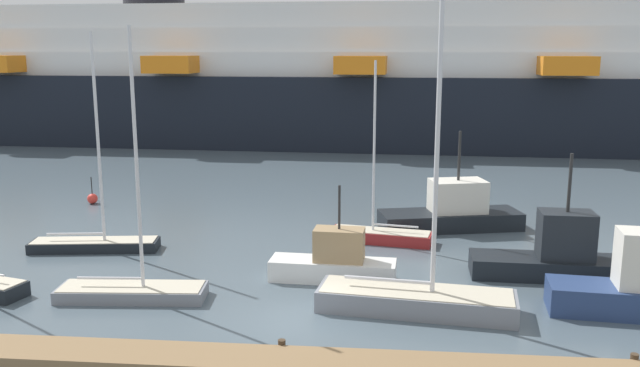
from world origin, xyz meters
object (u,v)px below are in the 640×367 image
sailboat_0 (416,296)px  sailboat_3 (132,287)px  sailboat_2 (381,234)px  cruise_ship (366,80)px  fishing_boat_3 (335,262)px  fishing_boat_1 (453,212)px  sailboat_1 (95,240)px  fishing_boat_0 (559,256)px  channel_buoy_0 (92,199)px

sailboat_0 → sailboat_3: (-11.18, 0.29, -0.15)m
sailboat_2 → cruise_ship: 39.16m
fishing_boat_3 → cruise_ship: 45.01m
fishing_boat_3 → cruise_ship: size_ratio=0.04×
sailboat_0 → fishing_boat_1: (2.59, 12.22, 0.34)m
sailboat_3 → fishing_boat_3: (7.87, 2.87, 0.36)m
sailboat_1 → fishing_boat_1: size_ratio=1.31×
sailboat_3 → sailboat_0: bearing=-5.3°
sailboat_1 → cruise_ship: cruise_ship is taller
sailboat_1 → fishing_boat_3: bearing=-22.6°
sailboat_2 → fishing_boat_3: sailboat_2 is taller
sailboat_2 → cruise_ship: cruise_ship is taller
sailboat_1 → fishing_boat_0: size_ratio=1.46×
sailboat_0 → cruise_ship: size_ratio=0.10×
sailboat_0 → channel_buoy_0: 25.61m
sailboat_0 → sailboat_1: size_ratio=1.25×
fishing_boat_0 → fishing_boat_1: fishing_boat_0 is taller
fishing_boat_3 → sailboat_1: bearing=168.7°
fishing_boat_3 → fishing_boat_1: bearing=60.8°
fishing_boat_0 → fishing_boat_3: 9.72m
fishing_boat_0 → cruise_ship: bearing=104.7°
sailboat_2 → fishing_boat_3: (-1.95, -6.01, 0.38)m
sailboat_2 → sailboat_3: size_ratio=0.87×
sailboat_0 → sailboat_3: bearing=-174.0°
fishing_boat_0 → cruise_ship: 44.74m
sailboat_2 → fishing_boat_0: bearing=159.2°
fishing_boat_1 → sailboat_2: bearing=-155.3°
sailboat_0 → sailboat_3: size_ratio=1.25×
cruise_ship → channel_buoy_0: bearing=-115.0°
sailboat_1 → channel_buoy_0: bearing=107.0°
fishing_boat_1 → sailboat_1: bearing=-175.2°
cruise_ship → fishing_boat_0: bearing=-74.8°
fishing_boat_3 → channel_buoy_0: fishing_boat_3 is taller
fishing_boat_1 → fishing_boat_3: 10.81m
sailboat_0 → sailboat_3: 11.18m
sailboat_2 → fishing_boat_3: bearing=82.9°
sailboat_2 → fishing_boat_1: size_ratio=1.14×
sailboat_3 → fishing_boat_3: sailboat_3 is taller
cruise_ship → fishing_boat_1: bearing=-78.0°
channel_buoy_0 → sailboat_2: bearing=-20.8°
sailboat_1 → cruise_ship: (12.26, 41.38, 6.06)m
sailboat_1 → channel_buoy_0: size_ratio=6.06×
fishing_boat_0 → channel_buoy_0: 28.70m
fishing_boat_3 → channel_buoy_0: 21.06m
sailboat_3 → cruise_ship: 48.57m
sailboat_0 → fishing_boat_3: size_ratio=2.43×
sailboat_3 → channel_buoy_0: sailboat_3 is taller
sailboat_1 → sailboat_3: 7.45m
cruise_ship → sailboat_2: bearing=-84.5°
fishing_boat_1 → cruise_ship: bearing=86.1°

